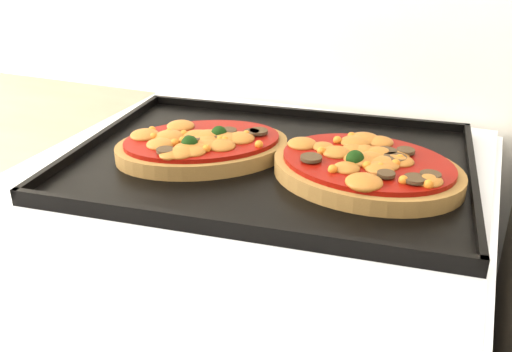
% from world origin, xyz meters
% --- Properties ---
extents(baking_tray, '(0.54, 0.42, 0.02)m').
position_xyz_m(baking_tray, '(-0.01, 1.74, 0.92)').
color(baking_tray, black).
rests_on(baking_tray, stove).
extents(pizza_left, '(0.27, 0.26, 0.03)m').
position_xyz_m(pizza_left, '(-0.10, 1.72, 0.94)').
color(pizza_left, '#996535').
rests_on(pizza_left, baking_tray).
extents(pizza_right, '(0.25, 0.21, 0.03)m').
position_xyz_m(pizza_right, '(0.11, 1.73, 0.94)').
color(pizza_right, '#996535').
rests_on(pizza_right, baking_tray).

